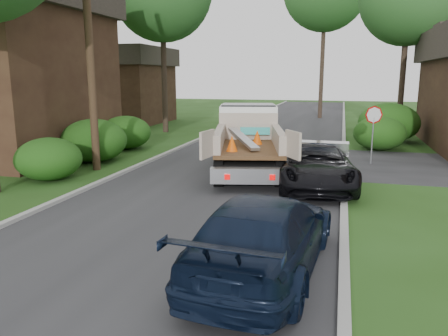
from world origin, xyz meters
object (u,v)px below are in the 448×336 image
house_left_far (119,84)px  flatbed_truck (248,134)px  utility_pole (89,36)px  black_pickup (316,165)px  navy_suv (264,234)px  stop_sign (373,123)px

house_left_far → flatbed_truck: bearing=-47.5°
utility_pole → black_pickup: bearing=-3.2°
utility_pole → black_pickup: (8.64, -0.48, -4.45)m
black_pickup → utility_pole: bearing=170.0°
house_left_far → flatbed_truck: 20.46m
utility_pole → navy_suv: bearing=-42.8°
flatbed_truck → navy_suv: bearing=-88.9°
house_left_far → navy_suv: 29.41m
stop_sign → black_pickup: bearing=-114.4°
stop_sign → black_pickup: stop_sign is taller
utility_pole → house_left_far: utility_pole is taller
stop_sign → navy_suv: 11.83m
stop_sign → black_pickup: size_ratio=0.47×
stop_sign → utility_pole: (-10.68, -4.02, 3.40)m
utility_pole → house_left_far: 18.93m
black_pickup → flatbed_truck: bearing=132.5°
stop_sign → house_left_far: bearing=145.2°
utility_pole → flatbed_truck: size_ratio=1.42×
utility_pole → navy_suv: (8.08, -7.48, -4.42)m
stop_sign → flatbed_truck: 5.34m
stop_sign → house_left_far: 22.81m
navy_suv → house_left_far: bearing=-52.0°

